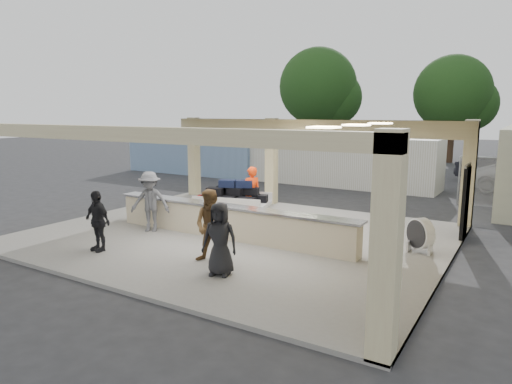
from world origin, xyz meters
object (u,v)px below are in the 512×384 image
Objects in this scene: baggage_handler at (251,193)px; container_white at (325,160)px; passenger_d at (220,239)px; car_dark at (498,171)px; container_blue at (195,154)px; passenger_c at (150,202)px; luggage_cart at (232,198)px; passenger_b at (97,221)px; passenger_a at (212,226)px; drum_fan at (420,234)px; baggage_counter at (228,222)px.

container_white is at bearing -138.32° from baggage_handler.
passenger_d reaches higher than car_dark.
container_blue is (-16.56, -4.81, 0.48)m from car_dark.
passenger_c is at bearing 0.80° from baggage_handler.
baggage_handler reaches higher than luggage_cart.
passenger_b is at bearing -90.14° from container_white.
passenger_c is (-3.45, 1.44, 0.02)m from passenger_a.
luggage_cart is 4.53m from passenger_a.
passenger_a is 0.20× the size of container_blue.
passenger_d is 19.55m from car_dark.
container_white is at bearing 1.89° from container_blue.
passenger_b reaches higher than drum_fan.
passenger_b reaches higher than baggage_counter.
drum_fan is at bearing 35.65° from passenger_b.
luggage_cart is at bearing -45.07° from container_blue.
container_white is (-1.29, 9.45, 0.24)m from baggage_handler.
baggage_handler is 9.54m from container_white.
passenger_b is 0.38× the size of car_dark.
container_white is (-7.07, 10.26, 0.67)m from drum_fan.
drum_fan is 0.08× the size of container_white.
baggage_counter is 2.29m from luggage_cart.
container_white is at bearing 88.33° from passenger_a.
luggage_cart is 5.40m from passenger_d.
luggage_cart is at bearing -175.14° from car_dark.
baggage_counter is at bearing 105.82° from passenger_d.
baggage_handler is 3.47m from passenger_c.
passenger_a is at bearing -101.11° from drum_fan.
baggage_counter is 11.91m from container_white.
passenger_a is 0.42× the size of car_dark.
car_dark is at bearing 125.59° from drum_fan.
baggage_handler reaches higher than baggage_counter.
car_dark is at bearing 49.41° from luggage_cart.
passenger_d is at bearing -75.02° from container_white.
drum_fan is 0.50× the size of baggage_handler.
baggage_counter is at bearing 49.08° from baggage_handler.
baggage_handler reaches higher than passenger_a.
container_white reaches higher than baggage_handler.
passenger_d is (0.69, -0.61, -0.07)m from passenger_a.
passenger_a reaches higher than car_dark.
car_dark is (0.88, 14.89, 0.12)m from drum_fan.
baggage_counter is 0.70× the size of container_white.
passenger_d is (2.24, -4.96, -0.09)m from baggage_handler.
drum_fan is 5.85m from baggage_handler.
passenger_d is at bearing -161.64° from car_dark.
passenger_d is at bearing 8.17° from passenger_b.
luggage_cart is (-1.17, 1.94, 0.27)m from baggage_counter.
passenger_c is 0.44× the size of car_dark.
container_white is at bearing 93.95° from passenger_b.
container_white is (0.34, 14.61, 0.35)m from passenger_b.
container_blue reaches higher than luggage_cart.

